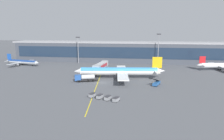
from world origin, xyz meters
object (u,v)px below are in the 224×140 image
object	(u,v)px
baggage_cart_2	(108,98)
baggage_cart_3	(116,99)
fuel_tanker	(85,78)
commuter_jet_near	(222,65)
main_airliner	(120,71)
baggage_cart_0	(92,95)
baggage_cart_1	(100,96)
belt_loader	(156,83)
commuter_jet_far	(22,62)

from	to	relation	value
baggage_cart_2	baggage_cart_3	xyz separation A→B (m)	(3.00, -1.11, 0.00)
fuel_tanker	commuter_jet_near	size ratio (longest dim) A/B	0.36
main_airliner	baggage_cart_0	bearing A→B (deg)	-101.74
main_airliner	baggage_cart_1	xyz separation A→B (m)	(-3.33, -31.58, -2.81)
baggage_cart_0	commuter_jet_near	world-z (taller)	commuter_jet_near
baggage_cart_2	belt_loader	bearing A→B (deg)	51.45
belt_loader	main_airliner	bearing A→B (deg)	148.60
main_airliner	commuter_jet_far	size ratio (longest dim) A/B	1.62
baggage_cart_3	baggage_cart_2	bearing A→B (deg)	159.76
belt_loader	fuel_tanker	bearing A→B (deg)	176.79
fuel_tanker	baggage_cart_1	bearing A→B (deg)	-62.49
commuter_jet_near	belt_loader	bearing A→B (deg)	-134.77
fuel_tanker	commuter_jet_far	xyz separation A→B (m)	(-54.16, 36.72, 0.71)
baggage_cart_1	commuter_jet_far	world-z (taller)	commuter_jet_far
belt_loader	commuter_jet_far	size ratio (longest dim) A/B	0.25
main_airliner	baggage_cart_3	distance (m)	34.01
belt_loader	baggage_cart_3	size ratio (longest dim) A/B	2.30
fuel_tanker	belt_loader	size ratio (longest dim) A/B	1.58
baggage_cart_2	baggage_cart_3	bearing A→B (deg)	-20.24
baggage_cart_1	belt_loader	bearing A→B (deg)	45.53
baggage_cart_3	commuter_jet_near	distance (m)	84.41
baggage_cart_2	baggage_cart_1	bearing A→B (deg)	159.76
belt_loader	baggage_cart_2	size ratio (longest dim) A/B	2.30
fuel_tanker	baggage_cart_0	bearing A→B (deg)	-67.75
main_airliner	belt_loader	world-z (taller)	main_airliner
belt_loader	commuter_jet_far	distance (m)	94.88
baggage_cart_0	commuter_jet_far	size ratio (longest dim) A/B	0.11
baggage_cart_0	baggage_cart_1	size ratio (longest dim) A/B	1.00
belt_loader	baggage_cart_0	distance (m)	30.90
baggage_cart_2	baggage_cart_3	world-z (taller)	same
baggage_cart_3	baggage_cart_1	bearing A→B (deg)	159.76
main_airliner	baggage_cart_0	world-z (taller)	main_airliner
commuter_jet_far	baggage_cart_2	bearing A→B (deg)	-41.30
belt_loader	commuter_jet_near	size ratio (longest dim) A/B	0.23
commuter_jet_far	commuter_jet_near	xyz separation A→B (m)	(127.09, 2.19, 0.46)
belt_loader	baggage_cart_2	xyz separation A→B (m)	(-17.63, -22.12, -0.21)
baggage_cart_2	main_airliner	bearing A→B (deg)	89.43
fuel_tanker	belt_loader	bearing A→B (deg)	-3.21
baggage_cart_1	baggage_cart_3	xyz separation A→B (m)	(6.00, -2.21, 0.00)
belt_loader	commuter_jet_far	xyz separation A→B (m)	(-86.69, 38.54, 1.46)
fuel_tanker	baggage_cart_2	size ratio (longest dim) A/B	3.64
fuel_tanker	baggage_cart_3	size ratio (longest dim) A/B	3.64
baggage_cart_1	commuter_jet_near	xyz separation A→B (m)	(61.04, 61.75, 2.13)
fuel_tanker	commuter_jet_near	xyz separation A→B (m)	(72.93, 38.91, 1.17)
commuter_jet_near	commuter_jet_far	bearing A→B (deg)	-179.01
baggage_cart_0	commuter_jet_far	world-z (taller)	commuter_jet_far
belt_loader	baggage_cart_3	bearing A→B (deg)	-122.19
baggage_cart_1	fuel_tanker	bearing A→B (deg)	117.51
baggage_cart_2	baggage_cart_3	size ratio (longest dim) A/B	1.00
baggage_cart_3	baggage_cart_0	bearing A→B (deg)	159.76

